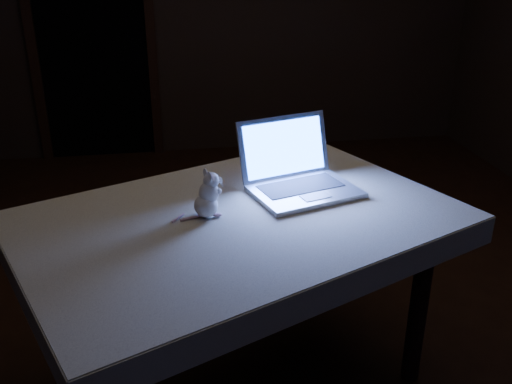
{
  "coord_description": "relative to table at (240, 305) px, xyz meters",
  "views": [
    {
      "loc": [
        -0.55,
        -2.58,
        1.79
      ],
      "look_at": [
        -0.21,
        -0.58,
        0.89
      ],
      "focal_mm": 40.0,
      "sensor_mm": 36.0,
      "label": 1
    }
  ],
  "objects": [
    {
      "name": "back_wall",
      "position": [
        0.29,
        3.13,
        0.89
      ],
      "size": [
        4.5,
        0.04,
        2.6
      ],
      "primitive_type": "cube",
      "color": "black",
      "rests_on": "ground"
    },
    {
      "name": "tablecloth",
      "position": [
        0.02,
        0.06,
        0.36
      ],
      "size": [
        1.94,
        1.66,
        0.11
      ],
      "primitive_type": null,
      "rotation": [
        0.0,
        0.0,
        0.42
      ],
      "color": "beige",
      "rests_on": "table"
    },
    {
      "name": "floor",
      "position": [
        0.29,
        0.63,
        -0.41
      ],
      "size": [
        5.0,
        5.0,
        0.0
      ],
      "primitive_type": "plane",
      "color": "black",
      "rests_on": "ground"
    },
    {
      "name": "plush_mouse",
      "position": [
        -0.12,
        0.01,
        0.51
      ],
      "size": [
        0.17,
        0.17,
        0.18
      ],
      "primitive_type": null,
      "rotation": [
        0.0,
        0.0,
        0.32
      ],
      "color": "white",
      "rests_on": "tablecloth"
    },
    {
      "name": "doorway",
      "position": [
        -0.81,
        3.13,
        0.66
      ],
      "size": [
        1.06,
        0.36,
        2.13
      ],
      "primitive_type": null,
      "color": "black",
      "rests_on": "back_wall"
    },
    {
      "name": "table",
      "position": [
        0.0,
        0.0,
        0.0
      ],
      "size": [
        1.79,
        1.51,
        0.82
      ],
      "primitive_type": null,
      "rotation": [
        0.0,
        0.0,
        0.41
      ],
      "color": "black",
      "rests_on": "floor"
    },
    {
      "name": "laptop",
      "position": [
        0.3,
        0.15,
        0.56
      ],
      "size": [
        0.51,
        0.48,
        0.29
      ],
      "primitive_type": null,
      "rotation": [
        0.0,
        0.0,
        0.29
      ],
      "color": "#B6B6BB",
      "rests_on": "tablecloth"
    }
  ]
}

